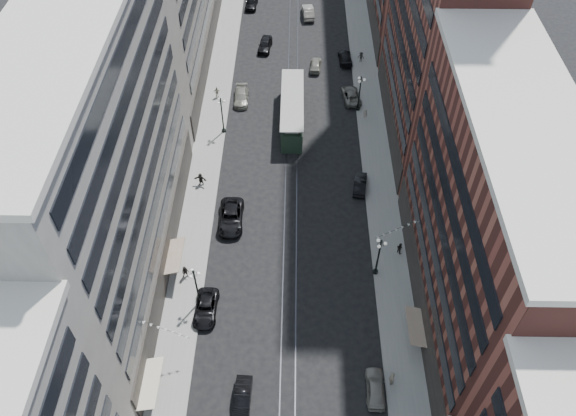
# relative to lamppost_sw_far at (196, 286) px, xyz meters

# --- Properties ---
(ground) EXTENTS (220.00, 220.00, 0.00)m
(ground) POSITION_rel_lamppost_sw_far_xyz_m (9.20, 32.00, -3.10)
(ground) COLOR black
(ground) RESTS_ON ground
(sidewalk_west) EXTENTS (4.00, 180.00, 0.15)m
(sidewalk_west) POSITION_rel_lamppost_sw_far_xyz_m (-1.80, 42.00, -3.02)
(sidewalk_west) COLOR gray
(sidewalk_west) RESTS_ON ground
(sidewalk_east) EXTENTS (4.00, 180.00, 0.15)m
(sidewalk_east) POSITION_rel_lamppost_sw_far_xyz_m (20.20, 42.00, -3.02)
(sidewalk_east) COLOR gray
(sidewalk_east) RESTS_ON ground
(rail_west) EXTENTS (0.12, 180.00, 0.02)m
(rail_west) POSITION_rel_lamppost_sw_far_xyz_m (8.50, 42.00, -3.09)
(rail_west) COLOR #2D2D33
(rail_west) RESTS_ON ground
(rail_east) EXTENTS (0.12, 180.00, 0.02)m
(rail_east) POSITION_rel_lamppost_sw_far_xyz_m (9.90, 42.00, -3.09)
(rail_east) COLOR #2D2D33
(rail_east) RESTS_ON ground
(building_west_mid) EXTENTS (8.00, 36.00, 28.00)m
(building_west_mid) POSITION_rel_lamppost_sw_far_xyz_m (-7.80, 5.00, 10.90)
(building_west_mid) COLOR gray
(building_west_mid) RESTS_ON ground
(building_east_mid) EXTENTS (8.00, 30.00, 24.00)m
(building_east_mid) POSITION_rel_lamppost_sw_far_xyz_m (26.20, -0.00, 8.90)
(building_east_mid) COLOR brown
(building_east_mid) RESTS_ON ground
(lamppost_sw_far) EXTENTS (1.03, 1.14, 5.52)m
(lamppost_sw_far) POSITION_rel_lamppost_sw_far_xyz_m (0.00, 0.00, 0.00)
(lamppost_sw_far) COLOR black
(lamppost_sw_far) RESTS_ON sidewalk_west
(lamppost_sw_mid) EXTENTS (1.03, 1.14, 5.52)m
(lamppost_sw_mid) POSITION_rel_lamppost_sw_far_xyz_m (0.00, 27.00, 0.00)
(lamppost_sw_mid) COLOR black
(lamppost_sw_mid) RESTS_ON sidewalk_west
(lamppost_se_far) EXTENTS (1.03, 1.14, 5.52)m
(lamppost_se_far) POSITION_rel_lamppost_sw_far_xyz_m (18.40, 4.00, 0.00)
(lamppost_se_far) COLOR black
(lamppost_se_far) RESTS_ON sidewalk_east
(lamppost_se_mid) EXTENTS (1.03, 1.14, 5.52)m
(lamppost_se_mid) POSITION_rel_lamppost_sw_far_xyz_m (18.40, 32.00, 0.00)
(lamppost_se_mid) COLOR black
(lamppost_se_mid) RESTS_ON sidewalk_east
(streetcar) EXTENTS (3.01, 13.61, 3.77)m
(streetcar) POSITION_rel_lamppost_sw_far_xyz_m (9.20, 29.51, -1.36)
(streetcar) COLOR #243828
(streetcar) RESTS_ON ground
(car_2) EXTENTS (2.35, 4.89, 1.34)m
(car_2) POSITION_rel_lamppost_sw_far_xyz_m (0.80, -1.07, -2.42)
(car_2) COLOR black
(car_2) RESTS_ON ground
(car_4) EXTENTS (1.78, 4.25, 1.44)m
(car_4) POSITION_rel_lamppost_sw_far_xyz_m (17.18, -9.23, -2.38)
(car_4) COLOR gray
(car_4) RESTS_ON ground
(car_5) EXTENTS (1.63, 4.29, 1.40)m
(car_5) POSITION_rel_lamppost_sw_far_xyz_m (5.15, -10.39, -2.40)
(car_5) COLOR black
(car_5) RESTS_ON ground
(pedestrian_2) EXTENTS (0.82, 0.46, 1.67)m
(pedestrian_2) POSITION_rel_lamppost_sw_far_xyz_m (-1.80, 3.12, -2.11)
(pedestrian_2) COLOR black
(pedestrian_2) RESTS_ON sidewalk_west
(pedestrian_4) EXTENTS (0.56, 1.10, 1.83)m
(pedestrian_4) POSITION_rel_lamppost_sw_far_xyz_m (18.72, -8.47, -2.03)
(pedestrian_4) COLOR beige
(pedestrian_4) RESTS_ON sidewalk_east
(car_7) EXTENTS (2.84, 5.98, 1.65)m
(car_7) POSITION_rel_lamppost_sw_far_xyz_m (2.34, 11.02, -2.27)
(car_7) COLOR black
(car_7) RESTS_ON ground
(car_8) EXTENTS (2.14, 4.96, 1.42)m
(car_8) POSITION_rel_lamppost_sw_far_xyz_m (1.90, 33.93, -2.38)
(car_8) COLOR gray
(car_8) RESTS_ON ground
(car_9) EXTENTS (2.21, 4.91, 1.64)m
(car_9) POSITION_rel_lamppost_sw_far_xyz_m (1.74, 60.85, -2.28)
(car_9) COLOR black
(car_9) RESTS_ON ground
(car_10) EXTENTS (2.03, 4.37, 1.39)m
(car_10) POSITION_rel_lamppost_sw_far_xyz_m (17.60, 16.79, -2.40)
(car_10) COLOR black
(car_10) RESTS_ON ground
(car_11) EXTENTS (2.91, 5.24, 1.39)m
(car_11) POSITION_rel_lamppost_sw_far_xyz_m (17.57, 34.54, -2.40)
(car_11) COLOR slate
(car_11) RESTS_ON ground
(car_12) EXTENTS (2.18, 4.84, 1.38)m
(car_12) POSITION_rel_lamppost_sw_far_xyz_m (17.24, 44.08, -2.41)
(car_12) COLOR black
(car_12) RESTS_ON ground
(car_13) EXTENTS (2.46, 4.91, 1.61)m
(car_13) POSITION_rel_lamppost_sw_far_xyz_m (4.70, 47.44, -2.29)
(car_13) COLOR black
(car_13) RESTS_ON ground
(car_14) EXTENTS (2.21, 5.23, 1.68)m
(car_14) POSITION_rel_lamppost_sw_far_xyz_m (11.63, 57.67, -2.26)
(car_14) COLOR gray
(car_14) RESTS_ON ground
(pedestrian_5) EXTENTS (1.67, 0.80, 1.73)m
(pedestrian_5) POSITION_rel_lamppost_sw_far_xyz_m (-1.85, 16.97, -2.08)
(pedestrian_5) COLOR black
(pedestrian_5) RESTS_ON sidewalk_west
(pedestrian_6) EXTENTS (1.01, 0.52, 1.67)m
(pedestrian_6) POSITION_rel_lamppost_sw_far_xyz_m (-1.62, 34.60, -2.11)
(pedestrian_6) COLOR #AFA791
(pedestrian_6) RESTS_ON sidewalk_west
(pedestrian_7) EXTENTS (0.79, 0.81, 1.51)m
(pedestrian_7) POSITION_rel_lamppost_sw_far_xyz_m (21.24, 6.79, -2.19)
(pedestrian_7) COLOR black
(pedestrian_7) RESTS_ON sidewalk_east
(pedestrian_8) EXTENTS (0.59, 0.40, 1.58)m
(pedestrian_8) POSITION_rel_lamppost_sw_far_xyz_m (19.24, 30.08, -2.16)
(pedestrian_8) COLOR #B1A392
(pedestrian_8) RESTS_ON sidewalk_east
(pedestrian_9) EXTENTS (1.11, 0.75, 1.59)m
(pedestrian_9) POSITION_rel_lamppost_sw_far_xyz_m (19.65, 43.95, -2.15)
(pedestrian_9) COLOR black
(pedestrian_9) RESTS_ON sidewalk_east
(car_extra_0) EXTENTS (2.03, 4.22, 1.39)m
(car_extra_0) POSITION_rel_lamppost_sw_far_xyz_m (12.64, 42.12, -2.40)
(car_extra_0) COLOR slate
(car_extra_0) RESTS_ON ground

